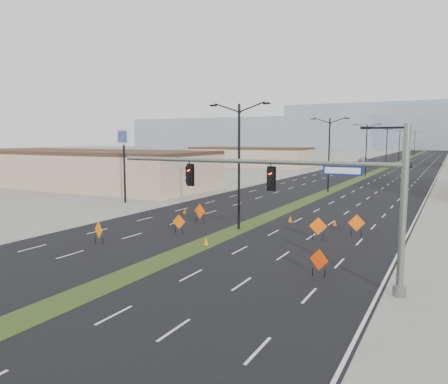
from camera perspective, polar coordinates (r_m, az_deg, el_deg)
The scene contains 29 objects.
ground at distance 25.52m, azimuth -10.11°, elevation -9.75°, with size 600.00×600.00×0.00m, color gray.
road_surface at distance 120.38m, azimuth 20.61°, elevation 3.09°, with size 25.00×400.00×0.02m, color black.
median_strip at distance 120.38m, azimuth 20.61°, elevation 3.09°, with size 2.00×400.00×0.04m, color #2F4217.
building_sw_near at distance 70.41m, azimuth -17.67°, elevation 2.77°, with size 40.00×16.00×5.00m, color #C2AD8A.
building_sw_far at distance 114.48m, azimuth 3.52°, elevation 4.47°, with size 30.00×14.00×4.50m, color #C2AD8A.
mesa_west at distance 328.32m, azimuth 3.58°, elevation 7.65°, with size 180.00×50.00×22.00m, color gray.
mesa_backdrop at distance 342.30m, azimuth 20.48°, elevation 8.04°, with size 140.00×50.00×32.00m, color gray.
signal_mast at distance 22.34m, azimuth 10.53°, elevation 0.41°, with size 16.30×0.60×8.00m.
streetlight_0 at distance 34.73m, azimuth 1.97°, elevation 3.89°, with size 5.15×0.24×10.02m.
streetlight_1 at distance 61.13m, azimuth 13.56°, elevation 5.05°, with size 5.15×0.24×10.02m.
streetlight_2 at distance 88.52m, azimuth 18.08°, elevation 5.45°, with size 5.15×0.24×10.02m.
streetlight_3 at distance 116.20m, azimuth 20.47°, elevation 5.65°, with size 5.15×0.24×10.02m.
streetlight_4 at distance 144.01m, azimuth 21.93°, elevation 5.76°, with size 5.15×0.24×10.02m.
streetlight_5 at distance 171.88m, azimuth 22.92°, elevation 5.84°, with size 5.15×0.24×10.02m.
streetlight_6 at distance 199.78m, azimuth 23.64°, elevation 5.90°, with size 5.15×0.24×10.02m.
car_left at distance 110.11m, azimuth 15.45°, elevation 3.36°, with size 1.81×4.49×1.53m, color maroon.
car_mid at distance 120.54m, azimuth 23.00°, elevation 3.31°, with size 1.45×4.15×1.37m, color black.
car_far at distance 146.18m, azimuth 17.71°, elevation 4.11°, with size 2.06×5.06×1.47m, color #AAB1B4.
construction_sign_0 at distance 31.61m, azimuth -16.06°, elevation -4.88°, with size 1.13×0.51×1.61m.
construction_sign_1 at distance 37.89m, azimuth -3.19°, elevation -2.59°, with size 1.24×0.35×1.69m.
construction_sign_2 at distance 33.89m, azimuth -5.91°, elevation -3.98°, with size 1.12×0.05×1.49m.
construction_sign_3 at distance 32.09m, azimuth 12.19°, elevation -4.48°, with size 1.27×0.22×1.71m.
construction_sign_4 at distance 23.89m, azimuth 12.30°, elevation -8.78°, with size 1.09×0.37×1.50m.
construction_sign_5 at distance 34.10m, azimuth 16.93°, elevation -3.98°, with size 1.18×0.52×1.68m.
cone_0 at distance 30.14m, azimuth -2.36°, elevation -6.47°, with size 0.34×0.34×0.57m, color orange.
cone_1 at distance 38.74m, azimuth 8.65°, elevation -3.48°, with size 0.37×0.37×0.61m, color #D94D04.
cone_2 at distance 37.95m, azimuth 14.27°, elevation -3.90°, with size 0.32×0.32×0.54m, color #D63E04.
cone_3 at distance 42.60m, azimuth -5.17°, elevation -2.54°, with size 0.32×0.32×0.53m, color #D76604.
pole_sign_west at distance 50.68m, azimuth -12.98°, elevation 6.26°, with size 2.66×1.41×8.42m.
Camera 1 is at (15.14, -19.20, 7.32)m, focal length 35.00 mm.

